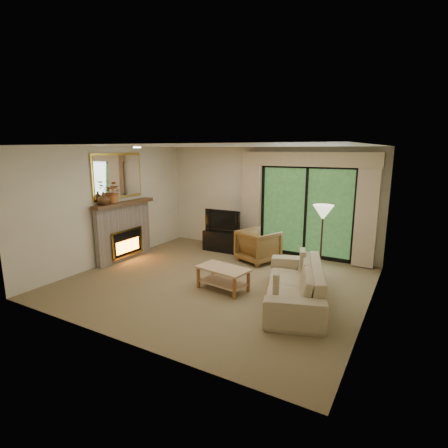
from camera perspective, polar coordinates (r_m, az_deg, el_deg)
The scene contains 22 objects.
floor at distance 6.94m, azimuth -1.24°, elevation -9.38°, with size 5.50×5.50×0.00m, color olive.
ceiling at distance 6.46m, azimuth -1.35°, elevation 12.63°, with size 5.50×5.50×0.00m, color silver.
wall_back at distance 8.78m, azimuth 7.12°, elevation 3.89°, with size 5.00×5.00×0.00m, color beige.
wall_front at distance 4.66m, azimuth -17.27°, elevation -3.86°, with size 5.00×5.00×0.00m, color beige.
wall_left at distance 8.31m, azimuth -17.83°, elevation 2.93°, with size 5.00×5.00×0.00m, color beige.
wall_right at distance 5.71m, azimuth 23.17°, elevation -1.44°, with size 5.00×5.00×0.00m, color beige.
fireplace at distance 8.47m, azimuth -16.02°, elevation -1.03°, with size 0.24×1.70×1.37m, color gray, non-canonical shape.
mirror at distance 8.35m, azimuth -16.94°, elevation 7.53°, with size 0.07×1.45×1.02m, color gold, non-canonical shape.
sliding_door at distance 8.44m, azimuth 13.23°, elevation 1.96°, with size 2.26×0.10×2.16m, color black, non-canonical shape.
curtain_left at distance 8.79m, azimuth 4.59°, elevation 3.29°, with size 0.45×0.18×2.35m, color tan.
curtain_right at distance 8.05m, azimuth 22.27°, elevation 1.61°, with size 0.45×0.18×2.35m, color tan.
cornice at distance 8.24m, azimuth 13.46°, elevation 10.24°, with size 3.20×0.24×0.32m, color tan.
media_console at distance 8.91m, azimuth 0.04°, elevation -2.76°, with size 1.02×0.46×0.51m, color black.
tv at distance 8.78m, azimuth 0.04°, elevation 0.61°, with size 0.97×0.13×0.56m, color black.
armchair at distance 8.07m, azimuth 5.63°, elevation -3.55°, with size 0.79×0.82×0.74m, color brown.
sofa at distance 6.10m, azimuth 11.42°, elevation -9.36°, with size 2.28×0.89×0.67m, color tan.
pillow_near at distance 5.46m, azimuth 8.53°, elevation -9.38°, with size 0.09×0.34×0.34m, color brown.
pillow_far at distance 6.64m, azimuth 12.67°, elevation -5.60°, with size 0.09×0.35×0.35m, color brown.
coffee_table at distance 6.49m, azimuth -0.16°, elevation -8.91°, with size 0.95×0.52×0.43m, color tan, non-canonical shape.
floor_lamp at distance 7.13m, azimuth 15.60°, elevation -2.93°, with size 0.40×0.40×1.49m, color #FFF0CE, non-canonical shape.
vase at distance 7.94m, azimuth -19.07°, elevation 3.98°, with size 0.27×0.27×0.28m, color #4A2F18.
branches at distance 8.12m, azimuth -17.63°, elevation 5.01°, with size 0.44×0.38×0.49m, color #B1622E.
Camera 1 is at (3.31, -5.54, 2.54)m, focal length 28.00 mm.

